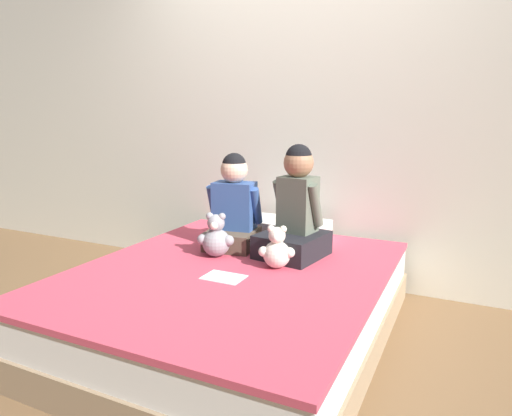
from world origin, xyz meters
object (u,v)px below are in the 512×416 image
object	(u,v)px
child_on_right	(295,213)
teddy_bear_held_by_left_child	(216,238)
teddy_bear_held_by_right_child	(277,250)
child_on_left	(234,207)
pillow_at_headboard	(285,228)
bed	(232,302)
sign_card	(224,277)

from	to	relation	value
child_on_right	teddy_bear_held_by_left_child	size ratio (longest dim) A/B	2.50
child_on_right	teddy_bear_held_by_right_child	size ratio (longest dim) A/B	2.76
child_on_left	pillow_at_headboard	world-z (taller)	child_on_left
bed	teddy_bear_held_by_right_child	world-z (taller)	teddy_bear_held_by_right_child
child_on_right	pillow_at_headboard	bearing A→B (deg)	129.67
child_on_right	teddy_bear_held_by_left_child	bearing A→B (deg)	-141.27
child_on_left	teddy_bear_held_by_right_child	size ratio (longest dim) A/B	2.49
bed	teddy_bear_held_by_left_child	xyz separation A→B (m)	(-0.19, 0.15, 0.30)
teddy_bear_held_by_left_child	teddy_bear_held_by_right_child	bearing A→B (deg)	-21.24
child_on_right	bed	bearing A→B (deg)	-110.15
child_on_right	teddy_bear_held_by_left_child	xyz separation A→B (m)	(-0.41, -0.23, -0.15)
child_on_left	teddy_bear_held_by_left_child	distance (m)	0.27
teddy_bear_held_by_left_child	teddy_bear_held_by_right_child	world-z (taller)	teddy_bear_held_by_left_child
teddy_bear_held_by_left_child	sign_card	world-z (taller)	teddy_bear_held_by_left_child
bed	child_on_right	world-z (taller)	child_on_right
bed	child_on_right	distance (m)	0.63
child_on_left	teddy_bear_held_by_left_child	bearing A→B (deg)	-96.52
child_on_left	pillow_at_headboard	bearing A→B (deg)	54.87
child_on_left	sign_card	distance (m)	0.62
teddy_bear_held_by_left_child	teddy_bear_held_by_right_child	xyz separation A→B (m)	(0.40, -0.03, -0.01)
teddy_bear_held_by_left_child	bed	bearing A→B (deg)	-55.55
child_on_right	sign_card	bearing A→B (deg)	-100.45
sign_card	bed	bearing A→B (deg)	101.31
pillow_at_headboard	bed	bearing A→B (deg)	-90.00
child_on_left	sign_card	world-z (taller)	child_on_left
teddy_bear_held_by_right_child	bed	bearing A→B (deg)	-168.13
bed	sign_card	xyz separation A→B (m)	(0.03, -0.14, 0.19)
child_on_right	teddy_bear_held_by_left_child	world-z (taller)	child_on_right
bed	teddy_bear_held_by_right_child	size ratio (longest dim) A/B	7.96
bed	teddy_bear_held_by_right_child	distance (m)	0.38
child_on_left	child_on_right	size ratio (longest dim) A/B	0.90
teddy_bear_held_by_left_child	teddy_bear_held_by_right_child	distance (m)	0.40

